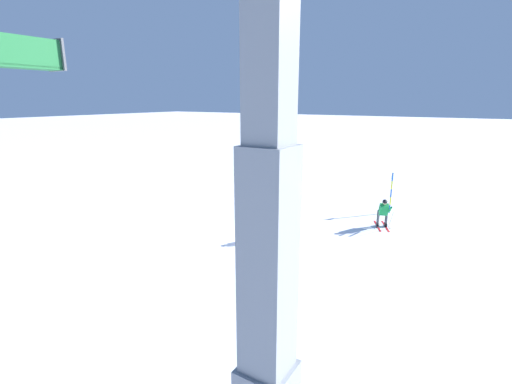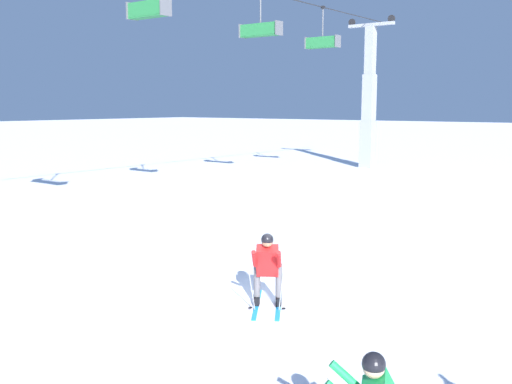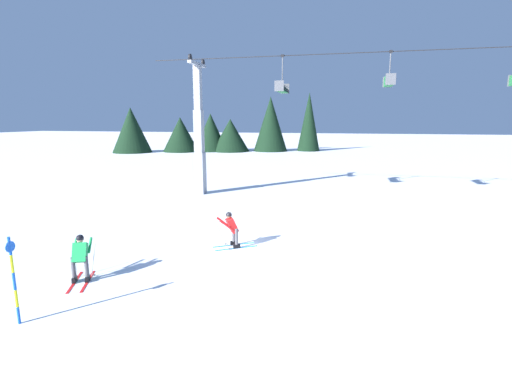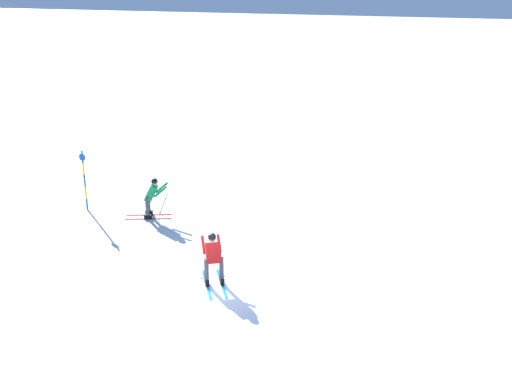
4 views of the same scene
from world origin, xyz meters
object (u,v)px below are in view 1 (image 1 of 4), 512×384
at_px(lift_tower_near, 268,297).
at_px(skier_distant_uphill, 383,211).
at_px(skier_carving_main, 276,222).
at_px(trail_marker_pole, 391,192).

bearing_deg(lift_tower_near, skier_distant_uphill, -83.31).
bearing_deg(skier_carving_main, trail_marker_pole, -117.26).
height_order(skier_carving_main, lift_tower_near, lift_tower_near).
bearing_deg(trail_marker_pole, skier_carving_main, 62.74).
bearing_deg(skier_carving_main, lift_tower_near, 118.06).
height_order(skier_carving_main, skier_distant_uphill, skier_distant_uphill).
bearing_deg(trail_marker_pole, lift_tower_near, 96.43).
bearing_deg(trail_marker_pole, skier_distant_uphill, 95.01).
relative_size(trail_marker_pole, skier_distant_uphill, 1.34).
relative_size(skier_carving_main, lift_tower_near, 0.19).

